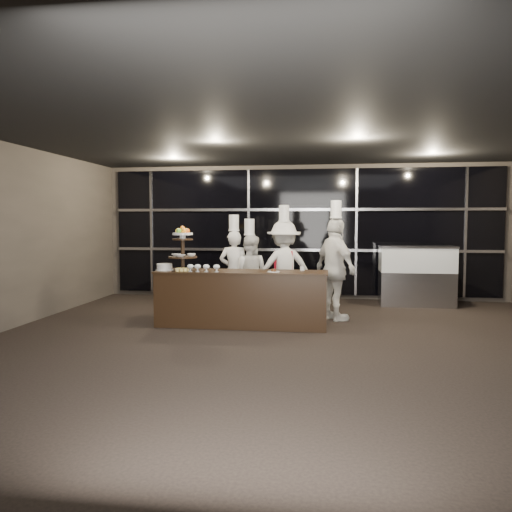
# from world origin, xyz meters

# --- Properties ---
(room) EXTENTS (10.00, 10.00, 10.00)m
(room) POSITION_xyz_m (0.00, 0.00, 1.50)
(room) COLOR black
(room) RESTS_ON ground
(window_wall) EXTENTS (8.60, 0.10, 2.80)m
(window_wall) POSITION_xyz_m (0.00, 4.94, 1.50)
(window_wall) COLOR black
(window_wall) RESTS_ON ground
(buffet_counter) EXTENTS (2.84, 0.74, 0.92)m
(buffet_counter) POSITION_xyz_m (-0.84, 1.82, 0.47)
(buffet_counter) COLOR black
(buffet_counter) RESTS_ON ground
(display_stand) EXTENTS (0.48, 0.48, 0.74)m
(display_stand) POSITION_xyz_m (-1.84, 1.82, 1.34)
(display_stand) COLOR black
(display_stand) RESTS_ON buffet_counter
(compotes) EXTENTS (0.55, 0.11, 0.12)m
(compotes) POSITION_xyz_m (-1.44, 1.60, 1.00)
(compotes) COLOR silver
(compotes) RESTS_ON buffet_counter
(layer_cake) EXTENTS (0.30, 0.30, 0.11)m
(layer_cake) POSITION_xyz_m (-2.15, 1.77, 0.97)
(layer_cake) COLOR white
(layer_cake) RESTS_ON buffet_counter
(pastry_squares) EXTENTS (0.20, 0.13, 0.05)m
(pastry_squares) POSITION_xyz_m (-1.80, 1.65, 0.95)
(pastry_squares) COLOR #FFE47C
(pastry_squares) RESTS_ON buffet_counter
(small_plate) EXTENTS (0.20, 0.20, 0.05)m
(small_plate) POSITION_xyz_m (-0.30, 1.72, 0.94)
(small_plate) COLOR white
(small_plate) RESTS_ON buffet_counter
(chef_cup) EXTENTS (0.08, 0.08, 0.07)m
(chef_cup) POSITION_xyz_m (0.15, 2.07, 0.96)
(chef_cup) COLOR white
(chef_cup) RESTS_ON buffet_counter
(display_case) EXTENTS (1.50, 0.66, 1.24)m
(display_case) POSITION_xyz_m (2.40, 4.30, 0.69)
(display_case) COLOR #A5A5AA
(display_case) RESTS_ON ground
(chef_a) EXTENTS (0.57, 0.38, 1.86)m
(chef_a) POSITION_xyz_m (-1.19, 3.02, 0.81)
(chef_a) COLOR silver
(chef_a) RESTS_ON ground
(chef_b) EXTENTS (0.75, 0.60, 1.79)m
(chef_b) POSITION_xyz_m (-0.88, 2.97, 0.76)
(chef_b) COLOR white
(chef_b) RESTS_ON ground
(chef_c) EXTENTS (1.28, 0.99, 2.04)m
(chef_c) POSITION_xyz_m (-0.23, 2.99, 0.88)
(chef_c) COLOR silver
(chef_c) RESTS_ON ground
(chef_d) EXTENTS (0.96, 1.12, 2.10)m
(chef_d) POSITION_xyz_m (0.71, 2.52, 0.92)
(chef_d) COLOR white
(chef_d) RESTS_ON ground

